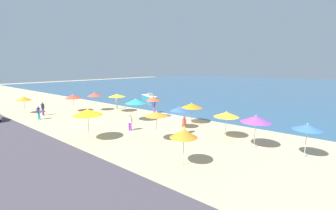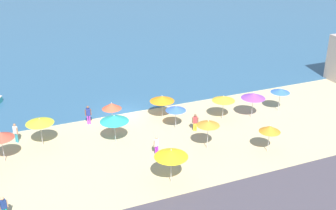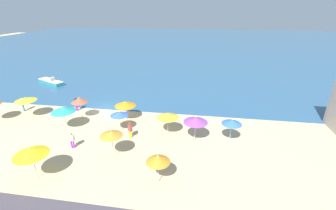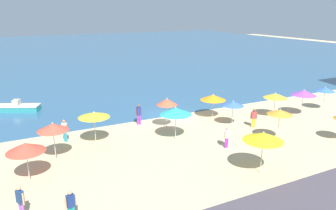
% 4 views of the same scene
% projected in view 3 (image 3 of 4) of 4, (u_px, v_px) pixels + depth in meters
% --- Properties ---
extents(ground_plane, '(160.00, 160.00, 0.00)m').
position_uv_depth(ground_plane, '(107.00, 109.00, 27.70)').
color(ground_plane, '#CFB889').
extents(sea, '(150.00, 110.00, 0.05)m').
position_uv_depth(sea, '(170.00, 44.00, 77.49)').
color(sea, '#305B80').
rests_on(sea, ground_plane).
extents(beach_umbrella_0, '(1.84, 1.84, 2.35)m').
position_uv_depth(beach_umbrella_0, '(232.00, 122.00, 20.24)').
color(beach_umbrella_0, '#B2B2B7').
rests_on(beach_umbrella_0, ground_plane).
extents(beach_umbrella_1, '(2.24, 2.24, 2.51)m').
position_uv_depth(beach_umbrella_1, '(196.00, 120.00, 20.39)').
color(beach_umbrella_1, '#B2B2B7').
rests_on(beach_umbrella_1, ground_plane).
extents(beach_umbrella_2, '(1.70, 1.70, 2.35)m').
position_uv_depth(beach_umbrella_2, '(158.00, 159.00, 15.43)').
color(beach_umbrella_2, '#B2B2B7').
rests_on(beach_umbrella_2, ground_plane).
extents(beach_umbrella_3, '(2.26, 2.26, 2.49)m').
position_uv_depth(beach_umbrella_3, '(25.00, 99.00, 24.87)').
color(beach_umbrella_3, '#B2B2B7').
rests_on(beach_umbrella_3, ground_plane).
extents(beach_umbrella_4, '(2.38, 2.38, 2.67)m').
position_uv_depth(beach_umbrella_4, '(31.00, 152.00, 15.64)').
color(beach_umbrella_4, '#B2B2B7').
rests_on(beach_umbrella_4, ground_plane).
extents(beach_umbrella_6, '(1.85, 1.85, 2.54)m').
position_uv_depth(beach_umbrella_6, '(111.00, 134.00, 17.98)').
color(beach_umbrella_6, '#B2B2B7').
rests_on(beach_umbrella_6, ground_plane).
extents(beach_umbrella_8, '(1.80, 1.80, 2.22)m').
position_uv_depth(beach_umbrella_8, '(119.00, 114.00, 22.12)').
color(beach_umbrella_8, '#B2B2B7').
rests_on(beach_umbrella_8, ground_plane).
extents(beach_umbrella_9, '(2.40, 2.40, 2.55)m').
position_uv_depth(beach_umbrella_9, '(63.00, 109.00, 22.42)').
color(beach_umbrella_9, '#B2B2B7').
rests_on(beach_umbrella_9, ground_plane).
extents(beach_umbrella_11, '(2.29, 2.29, 2.24)m').
position_uv_depth(beach_umbrella_11, '(125.00, 104.00, 24.51)').
color(beach_umbrella_11, '#B2B2B7').
rests_on(beach_umbrella_11, ground_plane).
extents(beach_umbrella_12, '(2.12, 2.12, 2.33)m').
position_uv_depth(beach_umbrella_12, '(168.00, 116.00, 21.54)').
color(beach_umbrella_12, '#B2B2B7').
rests_on(beach_umbrella_12, ground_plane).
extents(beach_umbrella_13, '(1.71, 1.71, 2.63)m').
position_uv_depth(beach_umbrella_13, '(79.00, 100.00, 24.47)').
color(beach_umbrella_13, '#B2B2B7').
rests_on(beach_umbrella_13, ground_plane).
extents(bather_0, '(0.55, 0.31, 1.59)m').
position_uv_depth(bather_0, '(72.00, 139.00, 19.81)').
color(bather_0, purple).
rests_on(bather_0, ground_plane).
extents(bather_1, '(0.53, 0.35, 1.61)m').
position_uv_depth(bather_1, '(130.00, 129.00, 21.39)').
color(bather_1, yellow).
rests_on(bather_1, ground_plane).
extents(bather_2, '(0.39, 0.48, 1.72)m').
position_uv_depth(bather_2, '(22.00, 104.00, 26.93)').
color(bather_2, teal).
rests_on(bather_2, ground_plane).
extents(bather_3, '(0.57, 0.25, 1.79)m').
position_uv_depth(bather_3, '(76.00, 103.00, 26.97)').
color(bather_3, purple).
rests_on(bather_3, ground_plane).
extents(skiff_nearshore, '(5.55, 3.48, 1.14)m').
position_uv_depth(skiff_nearshore, '(51.00, 82.00, 36.75)').
color(skiff_nearshore, teal).
rests_on(skiff_nearshore, sea).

